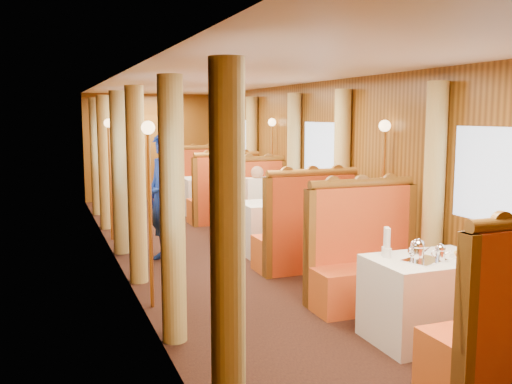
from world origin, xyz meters
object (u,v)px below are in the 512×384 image
table_far (209,196)px  passenger (258,196)px  rose_vase_far (209,169)px  banquette_far_aft (197,188)px  rose_vase_mid (275,190)px  table_mid (276,227)px  table_near (428,299)px  banquette_mid_aft (252,213)px  banquette_near_aft (367,266)px  tea_tray (424,260)px  teapot_back (415,252)px  teapot_left (418,253)px  steward (165,197)px  teapot_right (440,255)px  fruit_plate (463,256)px  banquette_mid_fwd (307,238)px  banquette_far_fwd (225,200)px

table_far → passenger: bearing=-90.0°
rose_vase_far → banquette_far_aft: bearing=88.8°
rose_vase_mid → table_mid: bearing=-8.8°
table_near → passenger: passenger is taller
table_far → table_mid: bearing=-90.0°
banquette_mid_aft → rose_vase_mid: 1.13m
banquette_near_aft → banquette_mid_aft: bearing=90.0°
rose_vase_far → table_mid: bearing=-89.6°
tea_tray → teapot_back: 0.12m
banquette_near_aft → teapot_left: bearing=-99.2°
teapot_left → rose_vase_far: bearing=92.3°
steward → banquette_mid_aft: bearing=96.9°
table_near → teapot_right: (0.01, -0.13, 0.43)m
banquette_far_aft → fruit_plate: bearing=-88.0°
steward → passenger: bearing=89.3°
banquette_mid_aft → passenger: (-0.00, -0.27, 0.32)m
banquette_near_aft → table_mid: (0.00, 2.49, -0.05)m
teapot_right → passenger: passenger is taller
table_near → steward: (-1.62, 3.59, 0.52)m
banquette_mid_aft → banquette_far_aft: (0.00, 3.50, 0.00)m
banquette_near_aft → teapot_right: size_ratio=9.31×
table_near → banquette_near_aft: bearing=90.0°
rose_vase_mid → passenger: passenger is taller
teapot_left → teapot_back: (0.04, 0.10, -0.01)m
banquette_near_aft → fruit_plate: (0.28, -1.11, 0.35)m
banquette_far_aft → steward: bearing=-110.1°
banquette_far_aft → rose_vase_mid: bearing=-90.2°
banquette_mid_fwd → teapot_right: banquette_mid_fwd is taller
teapot_back → teapot_left: bearing=-119.2°
banquette_far_aft → fruit_plate: 8.12m
table_near → banquette_far_fwd: banquette_far_fwd is taller
banquette_mid_fwd → steward: bearing=145.6°
banquette_mid_aft → fruit_plate: size_ratio=6.07×
table_far → steward: bearing=-115.4°
fruit_plate → passenger: passenger is taller
fruit_plate → banquette_mid_aft: bearing=93.5°
teapot_left → steward: bearing=115.1°
banquette_near_aft → table_mid: bearing=90.0°
tea_tray → table_mid: bearing=88.1°
banquette_far_aft → teapot_right: (0.01, -8.14, 0.38)m
banquette_far_fwd → rose_vase_mid: (-0.01, -2.48, 0.50)m
banquette_mid_aft → fruit_plate: 4.63m
rose_vase_mid → rose_vase_far: size_ratio=1.00×
passenger → banquette_mid_fwd: bearing=-90.0°
teapot_left → table_far: bearing=92.2°
banquette_far_fwd → rose_vase_mid: size_ratio=3.72×
table_mid → rose_vase_mid: rose_vase_mid is taller
table_mid → banquette_mid_fwd: banquette_mid_fwd is taller
table_mid → passenger: bearing=90.0°
banquette_mid_aft → banquette_mid_fwd: bearing=-90.0°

